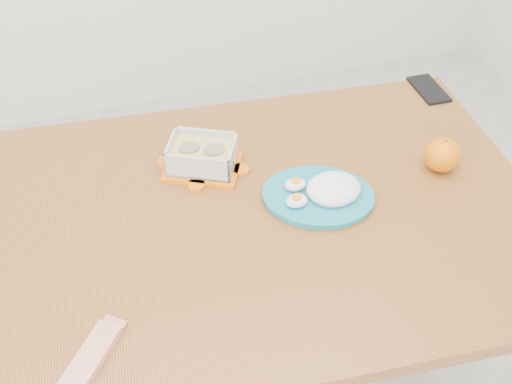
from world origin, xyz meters
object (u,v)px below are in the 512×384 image
object	(u,v)px
food_container	(202,156)
rice_plate	(323,192)
dining_table	(256,236)
orange_fruit	(442,155)
smartphone	(429,89)

from	to	relation	value
food_container	rice_plate	size ratio (longest dim) A/B	0.67
dining_table	orange_fruit	world-z (taller)	orange_fruit
dining_table	orange_fruit	distance (m)	0.50
dining_table	smartphone	xyz separation A→B (m)	(0.63, 0.33, 0.09)
orange_fruit	dining_table	bearing A→B (deg)	-178.67
food_container	orange_fruit	world-z (taller)	orange_fruit
orange_fruit	food_container	bearing A→B (deg)	162.85
orange_fruit	rice_plate	xyz separation A→B (m)	(-0.32, -0.02, -0.02)
rice_plate	smartphone	world-z (taller)	rice_plate
smartphone	food_container	bearing A→B (deg)	-166.79
food_container	orange_fruit	xyz separation A→B (m)	(0.56, -0.17, 0.01)
food_container	dining_table	bearing A→B (deg)	-40.12
dining_table	food_container	size ratio (longest dim) A/B	6.20
orange_fruit	smartphone	xyz separation A→B (m)	(0.15, 0.32, -0.04)
dining_table	rice_plate	world-z (taller)	rice_plate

